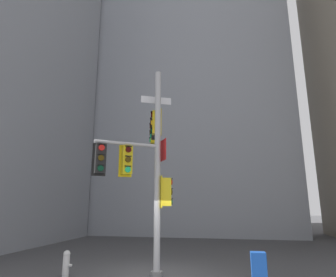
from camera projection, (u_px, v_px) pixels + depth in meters
name	position (u px, v px, depth m)	size (l,w,h in m)	color
ground	(157.00, 276.00, 9.62)	(120.00, 120.00, 0.00)	#474749
building_mid_block	(191.00, 22.00, 34.48)	(17.49, 17.49, 47.82)	#9399A3
signal_pole_assembly	(149.00, 152.00, 11.17)	(2.60, 4.61, 7.47)	#B2B2B5
fire_hydrant	(66.00, 263.00, 9.67)	(0.33, 0.23, 0.84)	silver
newspaper_box	(259.00, 269.00, 8.54)	(0.45, 0.36, 0.96)	#194CB2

